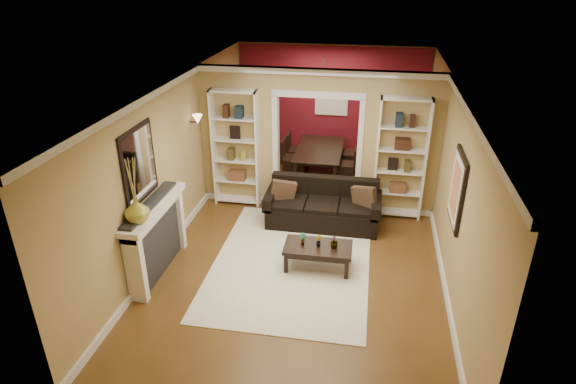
% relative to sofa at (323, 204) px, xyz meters
% --- Properties ---
extents(floor, '(8.00, 8.00, 0.00)m').
position_rel_sofa_xyz_m(floor, '(-0.22, -0.45, -0.41)').
color(floor, brown).
rests_on(floor, ground).
extents(ceiling, '(8.00, 8.00, 0.00)m').
position_rel_sofa_xyz_m(ceiling, '(-0.22, -0.45, 2.29)').
color(ceiling, white).
rests_on(ceiling, ground).
extents(wall_back, '(8.00, 0.00, 8.00)m').
position_rel_sofa_xyz_m(wall_back, '(-0.22, 3.55, 0.94)').
color(wall_back, tan).
rests_on(wall_back, ground).
extents(wall_front, '(8.00, 0.00, 8.00)m').
position_rel_sofa_xyz_m(wall_front, '(-0.22, -4.45, 0.94)').
color(wall_front, tan).
rests_on(wall_front, ground).
extents(wall_left, '(0.00, 8.00, 8.00)m').
position_rel_sofa_xyz_m(wall_left, '(-2.47, -0.45, 0.94)').
color(wall_left, tan).
rests_on(wall_left, ground).
extents(wall_right, '(0.00, 8.00, 8.00)m').
position_rel_sofa_xyz_m(wall_right, '(2.03, -0.45, 0.94)').
color(wall_right, tan).
rests_on(wall_right, ground).
extents(partition_wall, '(4.50, 0.15, 2.70)m').
position_rel_sofa_xyz_m(partition_wall, '(-0.22, 0.75, 0.94)').
color(partition_wall, tan).
rests_on(partition_wall, floor).
extents(red_back_panel, '(4.44, 0.04, 2.64)m').
position_rel_sofa_xyz_m(red_back_panel, '(-0.22, 3.52, 0.91)').
color(red_back_panel, maroon).
rests_on(red_back_panel, floor).
extents(dining_window, '(0.78, 0.03, 0.98)m').
position_rel_sofa_xyz_m(dining_window, '(-0.22, 3.48, 1.14)').
color(dining_window, '#8CA5CC').
rests_on(dining_window, wall_back).
extents(area_rug, '(2.50, 3.48, 0.01)m').
position_rel_sofa_xyz_m(area_rug, '(-0.34, -1.34, -0.40)').
color(area_rug, white).
rests_on(area_rug, floor).
extents(sofa, '(2.09, 0.90, 0.82)m').
position_rel_sofa_xyz_m(sofa, '(0.00, 0.00, 0.00)').
color(sofa, black).
rests_on(sofa, floor).
extents(pillow_left, '(0.46, 0.26, 0.45)m').
position_rel_sofa_xyz_m(pillow_left, '(-0.74, -0.02, 0.21)').
color(pillow_left, brown).
rests_on(pillow_left, sofa).
extents(pillow_right, '(0.45, 0.33, 0.45)m').
position_rel_sofa_xyz_m(pillow_right, '(0.74, -0.02, 0.21)').
color(pillow_right, brown).
rests_on(pillow_right, sofa).
extents(coffee_table, '(1.07, 0.59, 0.40)m').
position_rel_sofa_xyz_m(coffee_table, '(0.09, -1.42, -0.21)').
color(coffee_table, black).
rests_on(coffee_table, floor).
extents(plant_left, '(0.13, 0.11, 0.21)m').
position_rel_sofa_xyz_m(plant_left, '(-0.16, -1.42, 0.10)').
color(plant_left, '#336626').
rests_on(plant_left, coffee_table).
extents(plant_center, '(0.11, 0.12, 0.18)m').
position_rel_sofa_xyz_m(plant_center, '(0.09, -1.42, 0.08)').
color(plant_center, '#336626').
rests_on(plant_center, coffee_table).
extents(plant_right, '(0.15, 0.15, 0.22)m').
position_rel_sofa_xyz_m(plant_right, '(0.33, -1.42, 0.10)').
color(plant_right, '#336626').
rests_on(plant_right, coffee_table).
extents(bookshelf_left, '(0.90, 0.30, 2.30)m').
position_rel_sofa_xyz_m(bookshelf_left, '(-1.77, 0.58, 0.74)').
color(bookshelf_left, white).
rests_on(bookshelf_left, floor).
extents(bookshelf_right, '(0.90, 0.30, 2.30)m').
position_rel_sofa_xyz_m(bookshelf_right, '(1.33, 0.58, 0.74)').
color(bookshelf_right, white).
rests_on(bookshelf_right, floor).
extents(fireplace, '(0.32, 1.70, 1.16)m').
position_rel_sofa_xyz_m(fireplace, '(-2.31, -1.95, 0.17)').
color(fireplace, white).
rests_on(fireplace, floor).
extents(vase, '(0.45, 0.45, 0.35)m').
position_rel_sofa_xyz_m(vase, '(-2.31, -2.44, 0.93)').
color(vase, '#A09E33').
rests_on(vase, fireplace).
extents(mirror, '(0.03, 0.95, 1.10)m').
position_rel_sofa_xyz_m(mirror, '(-2.45, -1.95, 1.39)').
color(mirror, silver).
rests_on(mirror, wall_left).
extents(wall_sconce, '(0.18, 0.18, 0.22)m').
position_rel_sofa_xyz_m(wall_sconce, '(-2.37, 0.10, 1.42)').
color(wall_sconce, '#FFE0A5').
rests_on(wall_sconce, wall_left).
extents(framed_art, '(0.04, 0.85, 1.05)m').
position_rel_sofa_xyz_m(framed_art, '(1.99, -1.45, 1.14)').
color(framed_art, black).
rests_on(framed_art, wall_right).
extents(dining_table, '(1.81, 1.01, 0.64)m').
position_rel_sofa_xyz_m(dining_table, '(-0.30, 2.26, -0.09)').
color(dining_table, black).
rests_on(dining_table, floor).
extents(dining_chair_nw, '(0.58, 0.58, 0.94)m').
position_rel_sofa_xyz_m(dining_chair_nw, '(-0.85, 1.96, 0.06)').
color(dining_chair_nw, black).
rests_on(dining_chair_nw, floor).
extents(dining_chair_ne, '(0.49, 0.49, 0.83)m').
position_rel_sofa_xyz_m(dining_chair_ne, '(0.25, 1.96, 0.01)').
color(dining_chair_ne, black).
rests_on(dining_chair_ne, floor).
extents(dining_chair_sw, '(0.55, 0.55, 0.89)m').
position_rel_sofa_xyz_m(dining_chair_sw, '(-0.85, 2.56, 0.03)').
color(dining_chair_sw, black).
rests_on(dining_chair_sw, floor).
extents(dining_chair_se, '(0.58, 0.58, 0.89)m').
position_rel_sofa_xyz_m(dining_chair_se, '(0.25, 2.56, 0.04)').
color(dining_chair_se, black).
rests_on(dining_chair_se, floor).
extents(chandelier, '(0.50, 0.50, 0.30)m').
position_rel_sofa_xyz_m(chandelier, '(-0.22, 2.25, 1.61)').
color(chandelier, '#3E221C').
rests_on(chandelier, ceiling).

